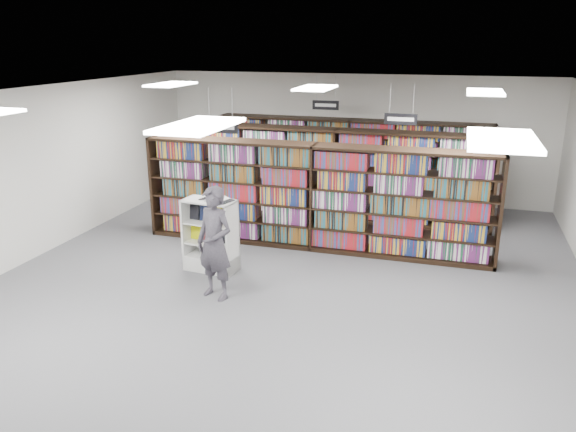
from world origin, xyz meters
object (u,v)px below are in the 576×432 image
(endcap_display, at_px, (212,246))
(shopper, at_px, (215,243))
(open_book, at_px, (216,198))
(bookshelf_row_near, at_px, (314,197))

(endcap_display, xyz_separation_m, shopper, (0.54, -1.05, 0.47))
(endcap_display, height_order, shopper, shopper)
(endcap_display, distance_m, open_book, 0.91)
(endcap_display, height_order, open_book, open_book)
(bookshelf_row_near, distance_m, shopper, 2.86)
(bookshelf_row_near, distance_m, endcap_display, 2.29)
(bookshelf_row_near, bearing_deg, shopper, -109.13)
(endcap_display, bearing_deg, open_book, 5.79)
(bookshelf_row_near, distance_m, open_book, 2.16)
(bookshelf_row_near, xyz_separation_m, open_book, (-1.36, -1.65, 0.30))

